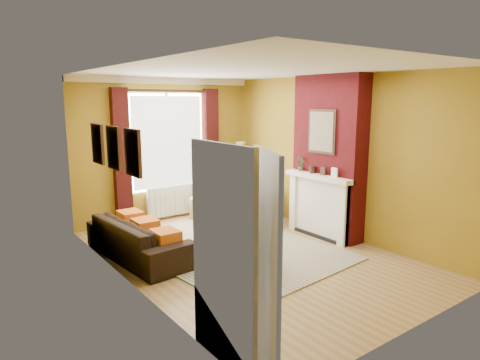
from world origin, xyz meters
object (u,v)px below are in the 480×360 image
at_px(sofa, 139,238).
at_px(coffee_table, 235,233).
at_px(armchair, 245,205).
at_px(wicker_stool, 198,208).
at_px(floor_lamp, 240,157).

height_order(sofa, coffee_table, sofa).
height_order(sofa, armchair, armchair).
relative_size(coffee_table, wicker_stool, 3.40).
xyz_separation_m(sofa, armchair, (2.54, 0.68, 0.01)).
bearing_deg(wicker_stool, coffee_table, -106.65).
height_order(wicker_stool, floor_lamp, floor_lamp).
distance_m(sofa, floor_lamp, 3.40).
distance_m(sofa, armchair, 2.63).
relative_size(armchair, coffee_table, 0.66).
distance_m(coffee_table, wicker_stool, 2.31).
bearing_deg(coffee_table, sofa, 161.11).
xyz_separation_m(coffee_table, wicker_stool, (0.66, 2.21, -0.18)).
height_order(armchair, floor_lamp, floor_lamp).
bearing_deg(floor_lamp, sofa, -154.37).
bearing_deg(wicker_stool, sofa, -143.89).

